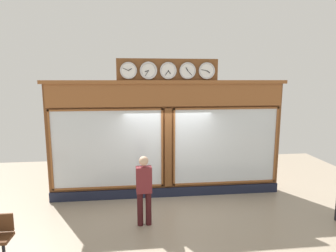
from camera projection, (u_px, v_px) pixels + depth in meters
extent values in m
plane|color=gray|center=(184.00, 252.00, 5.74)|extent=(14.00, 14.00, 0.00)
cube|color=brown|center=(167.00, 141.00, 8.36)|extent=(6.76, 0.30, 3.31)
cube|color=#191E33|center=(168.00, 192.00, 8.44)|extent=(6.76, 0.08, 0.28)
cube|color=brown|center=(168.00, 95.00, 7.96)|extent=(6.62, 0.08, 0.63)
cube|color=brown|center=(168.00, 82.00, 7.92)|extent=(6.89, 0.20, 0.10)
cube|color=silver|center=(226.00, 146.00, 8.42)|extent=(3.03, 0.02, 2.19)
cube|color=brown|center=(227.00, 108.00, 8.22)|extent=(3.13, 0.04, 0.05)
cube|color=brown|center=(225.00, 182.00, 8.58)|extent=(3.13, 0.04, 0.05)
cube|color=brown|center=(276.00, 145.00, 8.57)|extent=(0.05, 0.04, 2.29)
cube|color=brown|center=(174.00, 148.00, 8.23)|extent=(0.05, 0.04, 2.29)
cube|color=silver|center=(108.00, 149.00, 8.03)|extent=(3.03, 0.02, 2.19)
cube|color=brown|center=(106.00, 110.00, 7.83)|extent=(3.13, 0.04, 0.05)
cube|color=brown|center=(109.00, 187.00, 8.20)|extent=(3.13, 0.04, 0.05)
cube|color=brown|center=(51.00, 151.00, 7.84)|extent=(0.05, 0.04, 2.29)
cube|color=brown|center=(162.00, 148.00, 8.19)|extent=(0.05, 0.04, 2.29)
cube|color=brown|center=(168.00, 148.00, 8.21)|extent=(0.20, 0.10, 2.29)
cube|color=brown|center=(168.00, 71.00, 7.90)|extent=(2.82, 0.06, 0.66)
cylinder|color=white|center=(207.00, 71.00, 7.95)|extent=(0.38, 0.02, 0.38)
torus|color=silver|center=(207.00, 71.00, 7.94)|extent=(0.47, 0.05, 0.47)
cube|color=black|center=(208.00, 72.00, 7.94)|extent=(0.10, 0.01, 0.07)
cube|color=black|center=(204.00, 70.00, 7.92)|extent=(0.16, 0.01, 0.04)
sphere|color=black|center=(207.00, 71.00, 7.93)|extent=(0.02, 0.02, 0.02)
cylinder|color=white|center=(188.00, 71.00, 7.89)|extent=(0.38, 0.02, 0.38)
torus|color=silver|center=(188.00, 71.00, 7.88)|extent=(0.46, 0.05, 0.46)
cube|color=black|center=(187.00, 69.00, 7.86)|extent=(0.07, 0.01, 0.10)
cube|color=black|center=(190.00, 73.00, 7.89)|extent=(0.12, 0.01, 0.13)
sphere|color=black|center=(188.00, 71.00, 7.87)|extent=(0.02, 0.02, 0.02)
cylinder|color=white|center=(168.00, 71.00, 7.83)|extent=(0.38, 0.02, 0.38)
torus|color=silver|center=(168.00, 71.00, 7.82)|extent=(0.47, 0.05, 0.47)
cube|color=black|center=(169.00, 72.00, 7.82)|extent=(0.07, 0.01, 0.10)
cube|color=black|center=(167.00, 73.00, 7.82)|extent=(0.10, 0.01, 0.14)
sphere|color=black|center=(168.00, 71.00, 7.81)|extent=(0.02, 0.02, 0.02)
cylinder|color=white|center=(149.00, 71.00, 7.77)|extent=(0.38, 0.02, 0.38)
torus|color=silver|center=(149.00, 71.00, 7.76)|extent=(0.48, 0.06, 0.48)
cube|color=black|center=(147.00, 71.00, 7.75)|extent=(0.10, 0.01, 0.05)
cube|color=black|center=(147.00, 73.00, 7.76)|extent=(0.10, 0.01, 0.14)
sphere|color=black|center=(149.00, 71.00, 7.75)|extent=(0.02, 0.02, 0.02)
cylinder|color=white|center=(128.00, 71.00, 7.71)|extent=(0.38, 0.02, 0.38)
torus|color=silver|center=(128.00, 71.00, 7.70)|extent=(0.46, 0.04, 0.46)
cube|color=black|center=(130.00, 69.00, 7.69)|extent=(0.10, 0.01, 0.07)
cube|color=black|center=(126.00, 69.00, 7.68)|extent=(0.15, 0.01, 0.08)
sphere|color=black|center=(128.00, 71.00, 7.69)|extent=(0.02, 0.02, 0.02)
cylinder|color=#3A1316|center=(140.00, 209.00, 6.75)|extent=(0.14, 0.14, 0.82)
cylinder|color=#3A1316|center=(149.00, 208.00, 6.79)|extent=(0.14, 0.14, 0.82)
cube|color=maroon|center=(144.00, 180.00, 6.65)|extent=(0.37, 0.24, 0.62)
sphere|color=tan|center=(144.00, 161.00, 6.58)|extent=(0.22, 0.22, 0.22)
cylinder|color=black|center=(4.00, 249.00, 5.46)|extent=(0.06, 0.06, 0.45)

